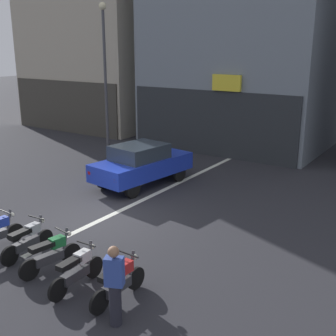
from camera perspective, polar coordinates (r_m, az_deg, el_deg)
name	(u,v)px	position (r m, az deg, el deg)	size (l,w,h in m)	color
ground_plane	(102,220)	(13.61, -8.88, -6.85)	(120.00, 120.00, 0.00)	#2B2B30
lane_centre_line	(198,174)	(18.18, 3.99, -0.79)	(0.20, 18.00, 0.01)	silver
building_mid_block	(250,32)	(24.67, 10.95, 17.41)	(9.26, 8.84, 11.97)	gray
car_blue_crossing_near	(142,163)	(16.48, -3.56, 0.64)	(2.27, 4.29, 1.64)	black
street_lamp	(105,65)	(21.50, -8.45, 13.51)	(0.36, 0.36, 7.25)	#47474C
motorcycle_silver_row_left_mid	(28,240)	(11.64, -18.28, -9.13)	(0.55, 1.67, 0.98)	black
motorcycle_green_row_centre	(51,254)	(10.76, -15.42, -11.01)	(0.55, 1.66, 0.98)	black
motorcycle_white_row_right_mid	(77,270)	(9.92, -12.11, -13.20)	(0.55, 1.67, 0.98)	black
motorcycle_red_row_rightmost	(119,281)	(9.36, -6.62, -14.84)	(0.55, 1.67, 0.98)	black
person_by_motorcycles	(115,285)	(8.46, -7.15, -15.34)	(0.42, 0.35, 1.67)	#23232D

